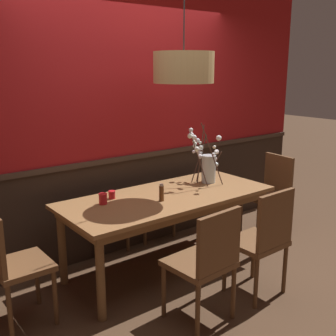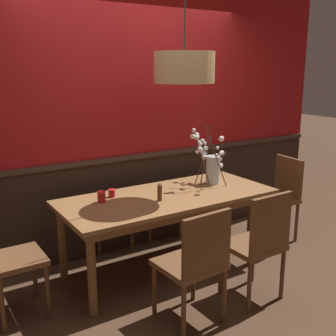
# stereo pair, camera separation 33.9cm
# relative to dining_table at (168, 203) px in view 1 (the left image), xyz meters

# --- Properties ---
(ground_plane) EXTENTS (24.00, 24.00, 0.00)m
(ground_plane) POSITION_rel_dining_table_xyz_m (0.00, 0.00, -0.67)
(ground_plane) COLOR #4C3321
(back_wall) EXTENTS (5.12, 0.14, 3.00)m
(back_wall) POSITION_rel_dining_table_xyz_m (0.00, 0.70, 0.82)
(back_wall) COLOR #2D2119
(back_wall) RESTS_ON ground
(dining_table) EXTENTS (2.02, 0.88, 0.75)m
(dining_table) POSITION_rel_dining_table_xyz_m (0.00, 0.00, 0.00)
(dining_table) COLOR olive
(dining_table) RESTS_ON ground
(chair_near_side_right) EXTENTS (0.45, 0.41, 0.95)m
(chair_near_side_right) POSITION_rel_dining_table_xyz_m (0.33, -0.87, -0.13)
(chair_near_side_right) COLOR brown
(chair_near_side_right) RESTS_ON ground
(chair_head_east_end) EXTENTS (0.47, 0.46, 0.93)m
(chair_head_east_end) POSITION_rel_dining_table_xyz_m (1.46, -0.04, -0.14)
(chair_head_east_end) COLOR brown
(chair_head_east_end) RESTS_ON ground
(chair_near_side_left) EXTENTS (0.48, 0.45, 0.92)m
(chair_near_side_left) POSITION_rel_dining_table_xyz_m (-0.31, -0.86, -0.15)
(chair_near_side_left) COLOR brown
(chair_near_side_left) RESTS_ON ground
(chair_head_west_end) EXTENTS (0.40, 0.42, 0.93)m
(chair_head_west_end) POSITION_rel_dining_table_xyz_m (-1.46, -0.01, -0.14)
(chair_head_west_end) COLOR brown
(chair_head_west_end) RESTS_ON ground
(chair_far_side_left) EXTENTS (0.46, 0.45, 0.96)m
(chair_far_side_left) POSITION_rel_dining_table_xyz_m (-0.25, 0.84, -0.13)
(chair_far_side_left) COLOR brown
(chair_far_side_left) RESTS_ON ground
(chair_far_side_right) EXTENTS (0.47, 0.46, 0.96)m
(chair_far_side_right) POSITION_rel_dining_table_xyz_m (0.34, 0.85, -0.14)
(chair_far_side_right) COLOR brown
(chair_far_side_right) RESTS_ON ground
(vase_with_blossoms) EXTENTS (0.46, 0.51, 0.64)m
(vase_with_blossoms) POSITION_rel_dining_table_xyz_m (0.59, 0.10, 0.26)
(vase_with_blossoms) COLOR silver
(vase_with_blossoms) RESTS_ON dining_table
(candle_holder_nearer_center) EXTENTS (0.07, 0.07, 0.07)m
(candle_holder_nearer_center) POSITION_rel_dining_table_xyz_m (-0.47, 0.23, 0.12)
(candle_holder_nearer_center) COLOR red
(candle_holder_nearer_center) RESTS_ON dining_table
(candle_holder_nearer_edge) EXTENTS (0.08, 0.08, 0.10)m
(candle_holder_nearer_edge) POSITION_rel_dining_table_xyz_m (-0.60, 0.14, 0.13)
(candle_holder_nearer_edge) COLOR red
(candle_holder_nearer_edge) RESTS_ON dining_table
(condiment_bottle) EXTENTS (0.04, 0.04, 0.16)m
(condiment_bottle) POSITION_rel_dining_table_xyz_m (-0.15, -0.10, 0.15)
(condiment_bottle) COLOR brown
(condiment_bottle) RESTS_ON dining_table
(pendant_lamp) EXTENTS (0.54, 0.54, 1.23)m
(pendant_lamp) POSITION_rel_dining_table_xyz_m (0.15, -0.03, 1.24)
(pendant_lamp) COLOR tan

